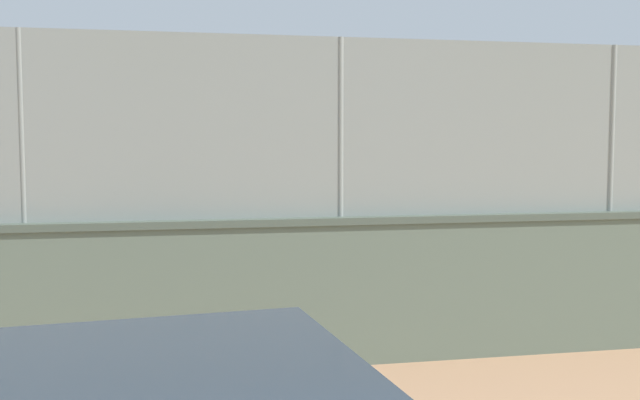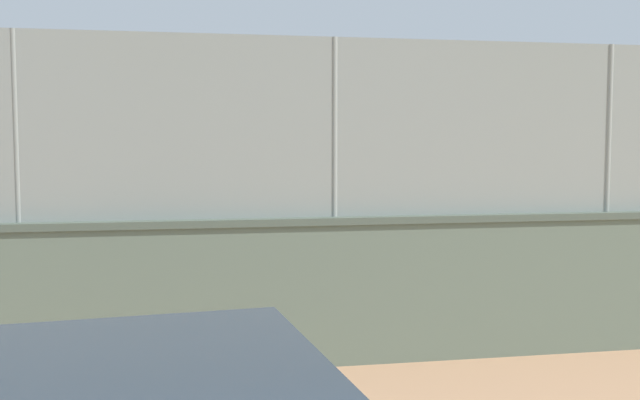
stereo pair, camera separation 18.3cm
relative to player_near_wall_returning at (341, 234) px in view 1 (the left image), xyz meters
name	(u,v)px [view 1 (the left image)]	position (x,y,z in m)	size (l,w,h in m)	color
ground_plane	(352,242)	(-1.48, -5.14, -0.87)	(260.00, 260.00, 0.00)	tan
perimeter_wall	(607,279)	(-2.25, 4.53, -0.03)	(27.02, 0.42, 1.66)	slate
fence_panel_on_wall	(612,129)	(-2.25, 4.53, 1.77)	(26.55, 0.11, 1.97)	gray
player_near_wall_returning	(341,234)	(0.00, 0.00, 0.00)	(0.75, 1.14, 1.48)	#B2B2B2
player_crossing_court	(169,200)	(3.02, -6.80, 0.13)	(1.10, 0.86, 1.69)	navy
sports_ball	(349,305)	(0.37, 2.08, -0.78)	(0.18, 0.18, 0.18)	yellow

